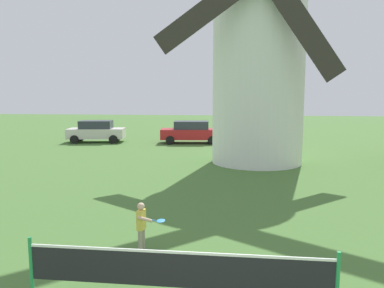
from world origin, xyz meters
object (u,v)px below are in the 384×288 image
Objects in this scene: parked_car_red at (191,132)px; player_far at (142,224)px; windmill at (259,40)px; tennis_net at (177,270)px; parked_car_cream at (96,131)px.

player_far is at bearing -86.47° from parked_car_red.
windmill reaches higher than tennis_net.
parked_car_red is (-2.23, 20.55, 0.13)m from tennis_net.
windmill is at bearing 74.82° from player_far.
tennis_net is 2.41m from player_far.
parked_car_red is at bearing 93.53° from player_far.
parked_car_cream is 6.88m from parked_car_red.
parked_car_cream is at bearing 147.95° from windmill.
tennis_net is at bearing -65.78° from parked_car_cream.
parked_car_cream is (-11.04, 6.91, -5.22)m from windmill.
parked_car_red is at bearing 119.93° from windmill.
tennis_net is 4.48× the size of player_far.
tennis_net is at bearing -83.82° from parked_car_red.
windmill is 2.98× the size of parked_car_red.
windmill is 14.48m from tennis_net.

